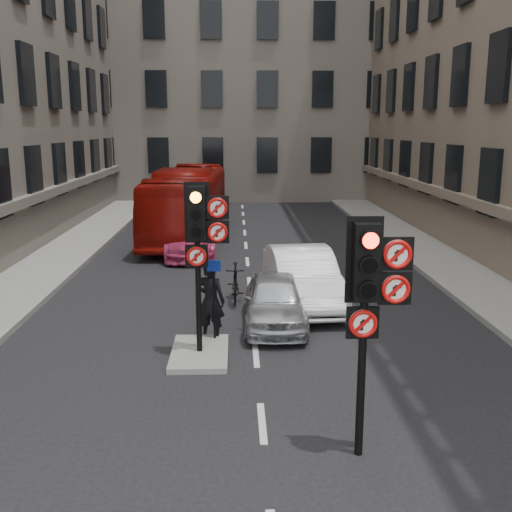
{
  "coord_description": "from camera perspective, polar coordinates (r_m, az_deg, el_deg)",
  "views": [
    {
      "loc": [
        -0.41,
        -7.07,
        4.81
      ],
      "look_at": [
        -0.06,
        3.05,
        2.6
      ],
      "focal_mm": 42.0,
      "sensor_mm": 36.0,
      "label": 1
    }
  ],
  "objects": [
    {
      "name": "signal_near",
      "position": [
        8.57,
        10.91,
        -2.97
      ],
      "size": [
        0.91,
        0.4,
        3.58
      ],
      "color": "black",
      "rests_on": "ground"
    },
    {
      "name": "car_white",
      "position": [
        16.36,
        4.44,
        -2.02
      ],
      "size": [
        1.98,
        4.78,
        1.54
      ],
      "primitive_type": "imported",
      "rotation": [
        0.0,
        0.0,
        0.08
      ],
      "color": "white",
      "rests_on": "ground"
    },
    {
      "name": "centre_island",
      "position": [
        12.99,
        -5.38,
        -9.19
      ],
      "size": [
        1.2,
        2.0,
        0.12
      ],
      "primitive_type": "cube",
      "color": "gray",
      "rests_on": "ground"
    },
    {
      "name": "bus_red",
      "position": [
        26.46,
        -6.51,
        5.08
      ],
      "size": [
        3.05,
        10.97,
        3.03
      ],
      "primitive_type": "imported",
      "rotation": [
        0.0,
        0.0,
        -0.05
      ],
      "color": "maroon",
      "rests_on": "ground"
    },
    {
      "name": "motorcycle",
      "position": [
        16.72,
        -1.98,
        -2.58
      ],
      "size": [
        0.51,
        1.73,
        1.03
      ],
      "primitive_type": "imported",
      "rotation": [
        0.0,
        0.0,
        -0.02
      ],
      "color": "black",
      "rests_on": "ground"
    },
    {
      "name": "signal_far",
      "position": [
        12.26,
        -5.23,
        2.37
      ],
      "size": [
        0.91,
        0.4,
        3.58
      ],
      "color": "black",
      "rests_on": "centre_island"
    },
    {
      "name": "info_sign",
      "position": [
        13.28,
        -4.01,
        -3.08
      ],
      "size": [
        0.31,
        0.1,
        1.81
      ],
      "rotation": [
        0.0,
        0.0,
        -0.1
      ],
      "color": "black",
      "rests_on": "centre_island"
    },
    {
      "name": "pavement_right",
      "position": [
        21.07,
        19.27,
        -1.37
      ],
      "size": [
        3.0,
        50.0,
        0.16
      ],
      "primitive_type": "cube",
      "color": "gray",
      "rests_on": "ground"
    },
    {
      "name": "building_far",
      "position": [
        45.37,
        -1.52,
        18.87
      ],
      "size": [
        30.0,
        14.0,
        20.0
      ],
      "primitive_type": "cube",
      "color": "gray",
      "rests_on": "ground"
    },
    {
      "name": "motorcyclist",
      "position": [
        13.64,
        -4.34,
        -4.28
      ],
      "size": [
        0.78,
        0.65,
        1.84
      ],
      "primitive_type": "imported",
      "rotation": [
        0.0,
        0.0,
        2.79
      ],
      "color": "black",
      "rests_on": "ground"
    },
    {
      "name": "car_silver",
      "position": [
        14.7,
        1.82,
        -4.21
      ],
      "size": [
        1.61,
        3.74,
        1.26
      ],
      "primitive_type": "imported",
      "rotation": [
        0.0,
        0.0,
        -0.04
      ],
      "color": "#9B9EA2",
      "rests_on": "ground"
    },
    {
      "name": "ground",
      "position": [
        8.56,
        1.22,
        -21.88
      ],
      "size": [
        120.0,
        120.0,
        0.0
      ],
      "primitive_type": "plane",
      "color": "black",
      "rests_on": "ground"
    },
    {
      "name": "pavement_left",
      "position": [
        20.78,
        -20.98,
        -1.68
      ],
      "size": [
        3.0,
        50.0,
        0.16
      ],
      "primitive_type": "cube",
      "color": "gray",
      "rests_on": "ground"
    },
    {
      "name": "car_pink",
      "position": [
        22.74,
        -6.28,
        1.71
      ],
      "size": [
        2.09,
        4.61,
        1.31
      ],
      "primitive_type": "imported",
      "rotation": [
        0.0,
        0.0,
        0.06
      ],
      "color": "#C53A6D",
      "rests_on": "ground"
    }
  ]
}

